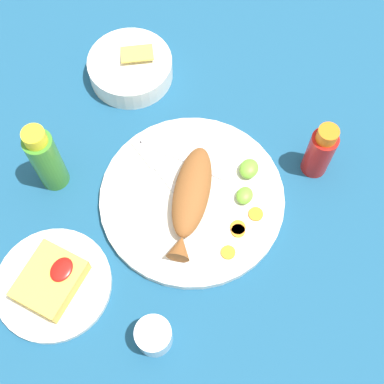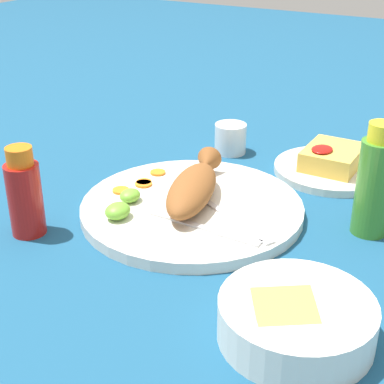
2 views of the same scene
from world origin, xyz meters
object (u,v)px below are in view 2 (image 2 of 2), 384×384
(hot_sauce_bottle_green, at_px, (375,183))
(guacamole_bowl, at_px, (296,318))
(fork_far, at_px, (211,230))
(salt_cup, at_px, (230,140))
(main_plate, at_px, (192,208))
(side_plate_fries, at_px, (331,170))
(fork_near, at_px, (237,221))
(fried_fish, at_px, (194,186))
(hot_sauce_bottle_red, at_px, (25,195))

(hot_sauce_bottle_green, distance_m, guacamole_bowl, 0.29)
(fork_far, relative_size, salt_cup, 2.94)
(main_plate, xyz_separation_m, guacamole_bowl, (0.20, 0.25, 0.02))
(side_plate_fries, distance_m, guacamole_bowl, 0.48)
(main_plate, distance_m, guacamole_bowl, 0.33)
(salt_cup, height_order, guacamole_bowl, guacamole_bowl)
(main_plate, relative_size, side_plate_fries, 1.70)
(main_plate, relative_size, fork_near, 2.08)
(fried_fish, bearing_deg, fork_near, 54.54)
(fried_fish, bearing_deg, salt_cup, 177.15)
(fried_fish, relative_size, salt_cup, 3.73)
(fork_far, bearing_deg, fork_near, 65.35)
(main_plate, height_order, hot_sauce_bottle_green, hot_sauce_bottle_green)
(hot_sauce_bottle_green, relative_size, guacamole_bowl, 0.97)
(fork_far, bearing_deg, salt_cup, 112.87)
(hot_sauce_bottle_red, relative_size, side_plate_fries, 0.66)
(main_plate, height_order, fork_near, fork_near)
(main_plate, bearing_deg, hot_sauce_bottle_green, 107.42)
(main_plate, xyz_separation_m, fork_near, (0.02, 0.09, 0.01))
(fried_fish, height_order, hot_sauce_bottle_green, hot_sauce_bottle_green)
(hot_sauce_bottle_red, distance_m, hot_sauce_bottle_green, 0.52)
(side_plate_fries, bearing_deg, salt_cup, -89.87)
(main_plate, xyz_separation_m, fried_fish, (-0.01, -0.00, 0.03))
(fork_far, height_order, side_plate_fries, fork_far)
(hot_sauce_bottle_green, height_order, side_plate_fries, hot_sauce_bottle_green)
(fork_far, distance_m, side_plate_fries, 0.34)
(fried_fish, xyz_separation_m, guacamole_bowl, (0.22, 0.26, -0.01))
(fork_near, distance_m, hot_sauce_bottle_green, 0.21)
(main_plate, height_order, hot_sauce_bottle_red, hot_sauce_bottle_red)
(main_plate, distance_m, side_plate_fries, 0.30)
(fork_near, distance_m, guacamole_bowl, 0.25)
(salt_cup, bearing_deg, fried_fish, 13.46)
(main_plate, distance_m, fork_near, 0.09)
(fried_fish, distance_m, hot_sauce_bottle_green, 0.28)
(fork_near, relative_size, hot_sauce_bottle_red, 1.24)
(main_plate, relative_size, fried_fish, 1.52)
(fried_fish, xyz_separation_m, side_plate_fries, (-0.25, 0.15, -0.04))
(hot_sauce_bottle_red, xyz_separation_m, side_plate_fries, (-0.44, 0.33, -0.06))
(fork_far, bearing_deg, side_plate_fries, 77.83)
(fork_far, relative_size, hot_sauce_bottle_green, 1.06)
(salt_cup, relative_size, guacamole_bowl, 0.35)
(main_plate, xyz_separation_m, side_plate_fries, (-0.27, 0.14, -0.00))
(main_plate, xyz_separation_m, fork_far, (0.06, 0.07, 0.01))
(main_plate, relative_size, hot_sauce_bottle_green, 2.05)
(fork_near, bearing_deg, main_plate, -165.83)
(main_plate, xyz_separation_m, hot_sauce_bottle_red, (0.18, -0.18, 0.06))
(guacamole_bowl, bearing_deg, fried_fish, -130.14)
(hot_sauce_bottle_green, distance_m, side_plate_fries, 0.23)
(fork_near, height_order, guacamole_bowl, guacamole_bowl)
(fried_fish, distance_m, salt_cup, 0.26)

